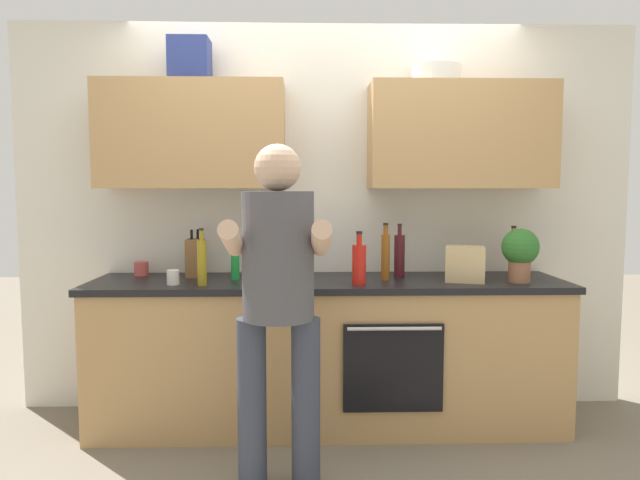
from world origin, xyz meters
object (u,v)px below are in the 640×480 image
Objects in this scene: potted_herb at (520,251)px; bottle_wine at (399,255)px; bottle_juice at (513,254)px; bottle_hotsauce at (359,264)px; bottle_oil at (202,262)px; knife_block at (195,258)px; person_standing at (278,289)px; cup_tea at (271,271)px; grocery_bag_bread at (465,264)px; bottle_soda at (235,258)px; cup_coffee at (173,277)px; cup_ceramic at (141,269)px; bottle_syrup at (385,255)px.

bottle_wine is at bearing 162.62° from potted_herb.
bottle_hotsauce is (-1.02, -0.35, -0.01)m from bottle_juice.
bottle_oil is at bearing -177.91° from potted_herb.
knife_block is (-1.27, 0.06, -0.02)m from bottle_wine.
cup_tea is at bearing 95.61° from person_standing.
cup_tea is 0.38× the size of grocery_bag_bread.
person_standing is 1.52m from potted_herb.
potted_herb is at bearing 23.82° from person_standing.
bottle_hotsauce is (-0.28, -0.28, -0.01)m from bottle_wine.
bottle_soda is 0.39m from cup_coffee.
cup_ceramic is at bearing 139.30° from bottle_oil.
bottle_oil is 3.87× the size of cup_coffee.
bottle_oil reaches higher than potted_herb.
cup_ceramic is at bearing 172.50° from cup_tea.
bottle_juice is at bearing 0.55° from knife_block.
bottle_wine is at bearing -174.02° from bottle_juice.
bottle_hotsauce is (0.89, 0.00, -0.01)m from bottle_oil.
bottle_wine is 0.40m from grocery_bag_bread.
bottle_oil is 0.89m from bottle_hotsauce.
person_standing is 1.09m from bottle_wine.
person_standing is at bearing -42.82° from cup_coffee.
person_standing reaches higher than knife_block.
grocery_bag_bread is at bearing -147.18° from bottle_juice.
bottle_hotsauce is at bearing -135.08° from bottle_wine.
bottle_juice is (1.75, 0.15, 0.00)m from bottle_soda.
bottle_juice is at bearing 77.32° from potted_herb.
grocery_bag_bread is (0.64, 0.11, -0.02)m from bottle_hotsauce.
person_standing is 1.26m from grocery_bag_bread.
cup_tea is (-0.52, 0.28, -0.08)m from bottle_hotsauce.
bottle_juice reaches higher than bottle_soda.
bottle_hotsauce is 0.96m from potted_herb.
person_standing reaches higher than bottle_oil.
bottle_oil is at bearing -179.86° from bottle_hotsauce.
bottle_hotsauce is 3.65× the size of cup_coffee.
person_standing is at bearing -68.77° from bottle_soda.
cup_tea is at bearing 171.11° from bottle_syrup.
person_standing is 5.08× the size of bottle_oil.
bottle_juice is at bearing -0.81° from cup_ceramic.
bottle_wine is 3.89× the size of cup_tea.
grocery_bag_bread is (-0.31, 0.05, -0.08)m from potted_herb.
potted_herb reaches higher than bottle_soda.
grocery_bag_bread is at bearing 2.62° from cup_coffee.
bottle_wine is at bearing 46.21° from bottle_syrup.
cup_tea is (-0.69, 0.11, -0.11)m from bottle_syrup.
bottle_syrup is (0.61, 0.72, 0.07)m from person_standing.
bottle_syrup reaches higher than cup_coffee.
person_standing is at bearing -45.85° from cup_ceramic.
cup_ceramic is (-1.52, 0.22, -0.11)m from bottle_syrup.
bottle_soda is 0.30m from knife_block.
bottle_oil is 1.45× the size of grocery_bag_bread.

